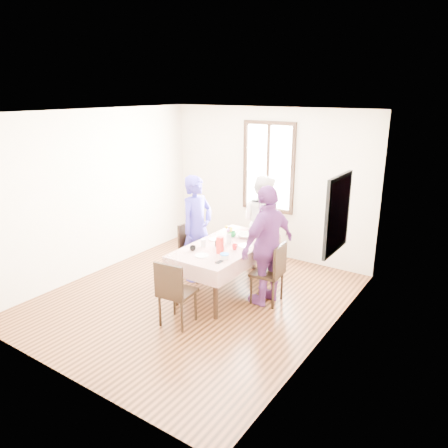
% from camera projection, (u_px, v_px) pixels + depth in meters
% --- Properties ---
extents(ground, '(4.50, 4.50, 0.00)m').
position_uv_depth(ground, '(195.00, 298.00, 6.44)').
color(ground, black).
rests_on(ground, ground).
extents(back_wall, '(4.00, 0.00, 4.00)m').
position_uv_depth(back_wall, '(269.00, 183.00, 7.82)').
color(back_wall, beige).
rests_on(back_wall, ground).
extents(right_wall, '(0.00, 4.50, 4.50)m').
position_uv_depth(right_wall, '(329.00, 237.00, 4.97)').
color(right_wall, beige).
rests_on(right_wall, ground).
extents(window_frame, '(1.02, 0.06, 1.62)m').
position_uv_depth(window_frame, '(269.00, 167.00, 7.71)').
color(window_frame, black).
rests_on(window_frame, back_wall).
extents(window_pane, '(0.90, 0.02, 1.50)m').
position_uv_depth(window_pane, '(269.00, 167.00, 7.72)').
color(window_pane, white).
rests_on(window_pane, back_wall).
extents(art_poster, '(0.04, 0.76, 0.96)m').
position_uv_depth(art_poster, '(338.00, 214.00, 5.16)').
color(art_poster, red).
rests_on(art_poster, right_wall).
extents(dining_table, '(0.82, 1.67, 0.75)m').
position_uv_depth(dining_table, '(226.00, 269.00, 6.54)').
color(dining_table, black).
rests_on(dining_table, ground).
extents(tablecloth, '(0.94, 1.79, 0.01)m').
position_uv_depth(tablecloth, '(226.00, 245.00, 6.43)').
color(tablecloth, '#5B0F09').
rests_on(tablecloth, dining_table).
extents(chair_left, '(0.47, 0.47, 0.91)m').
position_uv_depth(chair_left, '(196.00, 252.00, 7.00)').
color(chair_left, black).
rests_on(chair_left, ground).
extents(chair_right, '(0.46, 0.46, 0.91)m').
position_uv_depth(chair_right, '(267.00, 273.00, 6.20)').
color(chair_right, black).
rests_on(chair_right, ground).
extents(chair_far, '(0.42, 0.42, 0.91)m').
position_uv_depth(chair_far, '(262.00, 242.00, 7.42)').
color(chair_far, black).
rests_on(chair_far, ground).
extents(chair_near, '(0.47, 0.47, 0.91)m').
position_uv_depth(chair_near, '(177.00, 292.00, 5.61)').
color(chair_near, black).
rests_on(chair_near, ground).
extents(person_left, '(0.49, 0.67, 1.71)m').
position_uv_depth(person_left, '(197.00, 228.00, 6.87)').
color(person_left, '#352C96').
rests_on(person_left, ground).
extents(person_far, '(0.91, 0.78, 1.64)m').
position_uv_depth(person_far, '(262.00, 223.00, 7.30)').
color(person_far, silver).
rests_on(person_far, ground).
extents(person_right, '(0.63, 1.09, 1.74)m').
position_uv_depth(person_right, '(267.00, 245.00, 6.08)').
color(person_right, '#612B6D').
rests_on(person_right, ground).
extents(mug_black, '(0.11, 0.11, 0.07)m').
position_uv_depth(mug_black, '(193.00, 248.00, 6.18)').
color(mug_black, black).
rests_on(mug_black, tablecloth).
extents(mug_flag, '(0.12, 0.12, 0.08)m').
position_uv_depth(mug_flag, '(235.00, 247.00, 6.22)').
color(mug_flag, red).
rests_on(mug_flag, tablecloth).
extents(mug_green, '(0.12, 0.12, 0.09)m').
position_uv_depth(mug_green, '(233.00, 234.00, 6.76)').
color(mug_green, '#0C7226').
rests_on(mug_green, tablecloth).
extents(serving_bowl, '(0.30, 0.30, 0.06)m').
position_uv_depth(serving_bowl, '(245.00, 236.00, 6.73)').
color(serving_bowl, white).
rests_on(serving_bowl, tablecloth).
extents(juice_carton, '(0.08, 0.08, 0.24)m').
position_uv_depth(juice_carton, '(220.00, 245.00, 6.05)').
color(juice_carton, red).
rests_on(juice_carton, tablecloth).
extents(butter_tub, '(0.12, 0.12, 0.06)m').
position_uv_depth(butter_tub, '(225.00, 256.00, 5.89)').
color(butter_tub, white).
rests_on(butter_tub, tablecloth).
extents(jam_jar, '(0.06, 0.06, 0.09)m').
position_uv_depth(jam_jar, '(217.00, 244.00, 6.34)').
color(jam_jar, black).
rests_on(jam_jar, tablecloth).
extents(drinking_glass, '(0.08, 0.08, 0.11)m').
position_uv_depth(drinking_glass, '(204.00, 243.00, 6.34)').
color(drinking_glass, silver).
rests_on(drinking_glass, tablecloth).
extents(smartphone, '(0.06, 0.13, 0.01)m').
position_uv_depth(smartphone, '(219.00, 262.00, 5.77)').
color(smartphone, black).
rests_on(smartphone, tablecloth).
extents(flower_vase, '(0.08, 0.08, 0.15)m').
position_uv_depth(flower_vase, '(229.00, 238.00, 6.47)').
color(flower_vase, silver).
rests_on(flower_vase, tablecloth).
extents(plate_left, '(0.20, 0.20, 0.01)m').
position_uv_depth(plate_left, '(215.00, 239.00, 6.65)').
color(plate_left, white).
rests_on(plate_left, tablecloth).
extents(plate_right, '(0.20, 0.20, 0.01)m').
position_uv_depth(plate_right, '(245.00, 246.00, 6.37)').
color(plate_right, white).
rests_on(plate_right, tablecloth).
extents(plate_far, '(0.20, 0.20, 0.01)m').
position_uv_depth(plate_far, '(250.00, 233.00, 6.94)').
color(plate_far, white).
rests_on(plate_far, tablecloth).
extents(plate_near, '(0.20, 0.20, 0.01)m').
position_uv_depth(plate_near, '(202.00, 255.00, 5.99)').
color(plate_near, white).
rests_on(plate_near, tablecloth).
extents(butter_lid, '(0.12, 0.12, 0.01)m').
position_uv_depth(butter_lid, '(225.00, 254.00, 5.88)').
color(butter_lid, blue).
rests_on(butter_lid, butter_tub).
extents(flower_bunch, '(0.09, 0.09, 0.10)m').
position_uv_depth(flower_bunch, '(229.00, 230.00, 6.43)').
color(flower_bunch, yellow).
rests_on(flower_bunch, flower_vase).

